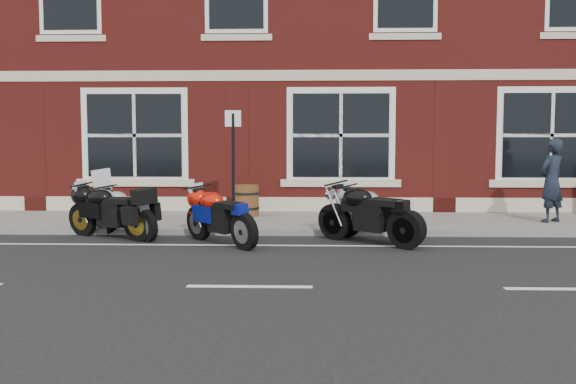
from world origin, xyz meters
The scene contains 12 objects.
ground centered at (0.00, 0.00, 0.00)m, with size 80.00×80.00×0.00m, color black.
sidewalk centered at (0.00, 3.00, 0.06)m, with size 30.00×3.00×0.12m, color slate.
kerb centered at (0.00, 1.42, 0.06)m, with size 30.00×0.16×0.12m, color slate.
pub_building centered at (0.00, 10.50, 6.00)m, with size 24.00×12.00×12.00m, color maroon.
moto_touring_silver centered at (-2.77, 1.04, 0.53)m, with size 1.56×1.40×1.30m.
moto_sport_red centered at (-0.83, 0.30, 0.54)m, with size 1.48×1.65×0.94m.
moto_sport_black centered at (-3.04, 0.96, 0.54)m, with size 1.91×1.11×0.94m.
moto_sport_silver centered at (1.97, 0.77, 0.53)m, with size 1.63×1.46×0.93m.
moto_naked_black centered at (1.79, 0.44, 0.58)m, with size 1.77×1.58×1.00m.
pedestrian_left centered at (5.87, 2.71, 1.00)m, with size 0.64×0.42×1.77m, color black.
barrel_planter centered at (-0.71, 3.59, 0.48)m, with size 0.64×0.64×0.71m.
parking_sign centered at (-0.81, 2.12, 1.47)m, with size 0.32×0.13×2.34m.
Camera 1 is at (0.77, -10.98, 1.85)m, focal length 40.00 mm.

